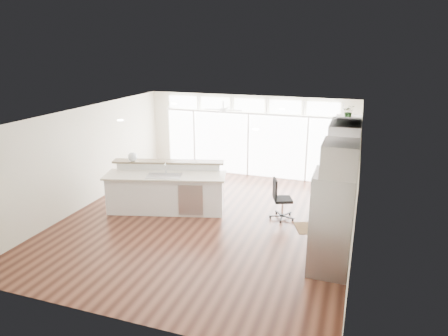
% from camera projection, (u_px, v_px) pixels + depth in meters
% --- Properties ---
extents(floor, '(7.00, 8.00, 0.02)m').
position_uv_depth(floor, '(206.00, 221.00, 10.11)').
color(floor, '#3A1B12').
rests_on(floor, ground).
extents(ceiling, '(7.00, 8.00, 0.02)m').
position_uv_depth(ceiling, '(204.00, 115.00, 9.30)').
color(ceiling, white).
rests_on(ceiling, wall_back).
extents(wall_back, '(7.00, 0.04, 2.70)m').
position_uv_depth(wall_back, '(249.00, 136.00, 13.32)').
color(wall_back, beige).
rests_on(wall_back, floor).
extents(wall_front, '(7.00, 0.04, 2.70)m').
position_uv_depth(wall_front, '(109.00, 244.00, 6.09)').
color(wall_front, beige).
rests_on(wall_front, floor).
extents(wall_left, '(0.04, 8.00, 2.70)m').
position_uv_depth(wall_left, '(85.00, 157.00, 10.79)').
color(wall_left, beige).
rests_on(wall_left, floor).
extents(wall_right, '(0.04, 8.00, 2.70)m').
position_uv_depth(wall_right, '(356.00, 186.00, 8.62)').
color(wall_right, beige).
rests_on(wall_right, floor).
extents(glass_wall, '(5.80, 0.06, 2.08)m').
position_uv_depth(glass_wall, '(248.00, 145.00, 13.35)').
color(glass_wall, white).
rests_on(glass_wall, wall_back).
extents(transom_row, '(5.90, 0.06, 0.40)m').
position_uv_depth(transom_row, '(249.00, 105.00, 12.96)').
color(transom_row, white).
rests_on(transom_row, wall_back).
extents(desk_window, '(0.04, 0.85, 0.85)m').
position_uv_depth(desk_window, '(355.00, 173.00, 8.85)').
color(desk_window, white).
rests_on(desk_window, wall_right).
extents(ceiling_fan, '(1.16, 1.16, 0.32)m').
position_uv_depth(ceiling_fan, '(223.00, 106.00, 12.05)').
color(ceiling_fan, white).
rests_on(ceiling_fan, ceiling).
extents(recessed_lights, '(3.40, 3.00, 0.02)m').
position_uv_depth(recessed_lights, '(207.00, 114.00, 9.49)').
color(recessed_lights, white).
rests_on(recessed_lights, ceiling).
extents(oven_cabinet, '(0.64, 1.20, 2.50)m').
position_uv_depth(oven_cabinet, '(344.00, 166.00, 10.38)').
color(oven_cabinet, white).
rests_on(oven_cabinet, floor).
extents(desk_nook, '(0.72, 1.30, 0.76)m').
position_uv_depth(desk_nook, '(335.00, 219.00, 9.30)').
color(desk_nook, white).
rests_on(desk_nook, floor).
extents(upper_cabinets, '(0.64, 1.30, 0.64)m').
position_uv_depth(upper_cabinets, '(345.00, 136.00, 8.70)').
color(upper_cabinets, white).
rests_on(upper_cabinets, wall_right).
extents(refrigerator, '(0.76, 0.90, 2.00)m').
position_uv_depth(refrigerator, '(331.00, 223.00, 7.63)').
color(refrigerator, '#A6A7AB').
rests_on(refrigerator, floor).
extents(fridge_cabinet, '(0.64, 0.90, 0.60)m').
position_uv_depth(fridge_cabinet, '(340.00, 158.00, 7.22)').
color(fridge_cabinet, white).
rests_on(fridge_cabinet, wall_right).
extents(framed_photos, '(0.06, 0.22, 0.80)m').
position_uv_depth(framed_photos, '(355.00, 171.00, 9.45)').
color(framed_photos, black).
rests_on(framed_photos, wall_right).
extents(kitchen_island, '(3.35, 1.99, 1.25)m').
position_uv_depth(kitchen_island, '(166.00, 189.00, 10.53)').
color(kitchen_island, white).
rests_on(kitchen_island, floor).
extents(rug, '(1.09, 0.95, 0.01)m').
position_uv_depth(rug, '(315.00, 228.00, 9.71)').
color(rug, '#332010').
rests_on(rug, floor).
extents(office_chair, '(0.70, 0.68, 1.06)m').
position_uv_depth(office_chair, '(283.00, 199.00, 10.08)').
color(office_chair, black).
rests_on(office_chair, floor).
extents(fishbowl, '(0.32, 0.32, 0.25)m').
position_uv_depth(fishbowl, '(133.00, 157.00, 10.74)').
color(fishbowl, silver).
rests_on(fishbowl, kitchen_island).
extents(monitor, '(0.09, 0.48, 0.40)m').
position_uv_depth(monitor, '(334.00, 195.00, 9.15)').
color(monitor, black).
rests_on(monitor, desk_nook).
extents(keyboard, '(0.16, 0.33, 0.02)m').
position_uv_depth(keyboard, '(326.00, 202.00, 9.26)').
color(keyboard, silver).
rests_on(keyboard, desk_nook).
extents(potted_plant, '(0.32, 0.35, 0.26)m').
position_uv_depth(potted_plant, '(349.00, 113.00, 9.97)').
color(potted_plant, '#295323').
rests_on(potted_plant, oven_cabinet).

